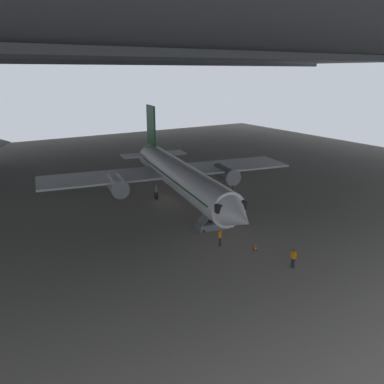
{
  "coord_description": "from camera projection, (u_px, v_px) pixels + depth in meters",
  "views": [
    {
      "loc": [
        -22.22,
        -40.51,
        15.32
      ],
      "look_at": [
        -0.35,
        -5.11,
        2.45
      ],
      "focal_mm": 36.61,
      "sensor_mm": 36.0,
      "label": 1
    }
  ],
  "objects": [
    {
      "name": "ground_plane",
      "position": [
        173.0,
        200.0,
        48.61
      ],
      "size": [
        110.0,
        110.0,
        0.0
      ],
      "primitive_type": "plane",
      "color": "gray"
    },
    {
      "name": "hangar_structure",
      "position": [
        123.0,
        53.0,
        54.5
      ],
      "size": [
        121.0,
        99.0,
        18.36
      ],
      "color": "#4C4F54",
      "rests_on": "ground_plane"
    },
    {
      "name": "airplane_main",
      "position": [
        179.0,
        175.0,
        47.2
      ],
      "size": [
        32.9,
        33.68,
        10.69
      ],
      "color": "white",
      "rests_on": "ground_plane"
    },
    {
      "name": "boarding_stairs",
      "position": [
        215.0,
        221.0,
        39.8
      ],
      "size": [
        4.22,
        2.12,
        4.5
      ],
      "color": "slate",
      "rests_on": "ground_plane"
    },
    {
      "name": "crew_worker_near_nose",
      "position": [
        293.0,
        257.0,
        31.59
      ],
      "size": [
        0.29,
        0.54,
        1.67
      ],
      "color": "#232838",
      "rests_on": "ground_plane"
    },
    {
      "name": "crew_worker_by_stairs",
      "position": [
        220.0,
        236.0,
        35.47
      ],
      "size": [
        0.49,
        0.37,
        1.74
      ],
      "color": "#232838",
      "rests_on": "ground_plane"
    },
    {
      "name": "traffic_cone_orange",
      "position": [
        255.0,
        247.0,
        34.98
      ],
      "size": [
        0.36,
        0.36,
        0.6
      ],
      "color": "black",
      "rests_on": "ground_plane"
    }
  ]
}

